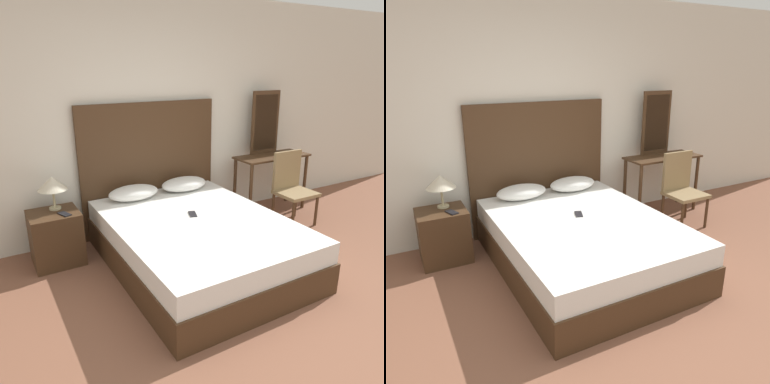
% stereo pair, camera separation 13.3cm
% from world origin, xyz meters
% --- Properties ---
extents(ground_plane, '(16.00, 16.00, 0.00)m').
position_xyz_m(ground_plane, '(0.00, 0.00, 0.00)').
color(ground_plane, brown).
extents(wall_back, '(10.00, 0.06, 2.70)m').
position_xyz_m(wall_back, '(0.00, 2.47, 1.35)').
color(wall_back, silver).
rests_on(wall_back, ground_plane).
extents(bed, '(1.61, 2.14, 0.50)m').
position_xyz_m(bed, '(0.12, 1.30, 0.25)').
color(bed, '#422B19').
rests_on(bed, ground_plane).
extents(headboard, '(1.69, 0.05, 1.53)m').
position_xyz_m(headboard, '(0.12, 2.39, 0.77)').
color(headboard, '#422B19').
rests_on(headboard, ground_plane).
extents(pillow_left, '(0.57, 0.34, 0.16)m').
position_xyz_m(pillow_left, '(-0.20, 2.15, 0.57)').
color(pillow_left, white).
rests_on(pillow_left, bed).
extents(pillow_right, '(0.57, 0.34, 0.16)m').
position_xyz_m(pillow_right, '(0.44, 2.15, 0.57)').
color(pillow_right, white).
rests_on(pillow_right, bed).
extents(phone_on_bed, '(0.12, 0.16, 0.01)m').
position_xyz_m(phone_on_bed, '(0.14, 1.43, 0.50)').
color(phone_on_bed, '#232328').
rests_on(phone_on_bed, bed).
extents(nightstand, '(0.48, 0.44, 0.55)m').
position_xyz_m(nightstand, '(-1.09, 2.06, 0.27)').
color(nightstand, '#422B19').
rests_on(nightstand, ground_plane).
extents(table_lamp, '(0.29, 0.29, 0.34)m').
position_xyz_m(table_lamp, '(-1.05, 2.14, 0.81)').
color(table_lamp, tan).
rests_on(table_lamp, nightstand).
extents(phone_on_nightstand, '(0.12, 0.16, 0.01)m').
position_xyz_m(phone_on_nightstand, '(-1.00, 1.95, 0.55)').
color(phone_on_nightstand, black).
rests_on(phone_on_nightstand, nightstand).
extents(vanity_desk, '(1.03, 0.42, 0.78)m').
position_xyz_m(vanity_desk, '(1.76, 2.09, 0.63)').
color(vanity_desk, '#422B19').
rests_on(vanity_desk, ground_plane).
extents(vanity_mirror, '(0.45, 0.03, 0.83)m').
position_xyz_m(vanity_mirror, '(1.76, 2.27, 1.20)').
color(vanity_mirror, '#422B19').
rests_on(vanity_mirror, vanity_desk).
extents(chair, '(0.45, 0.41, 0.91)m').
position_xyz_m(chair, '(1.71, 1.65, 0.51)').
color(chair, olive).
rests_on(chair, ground_plane).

